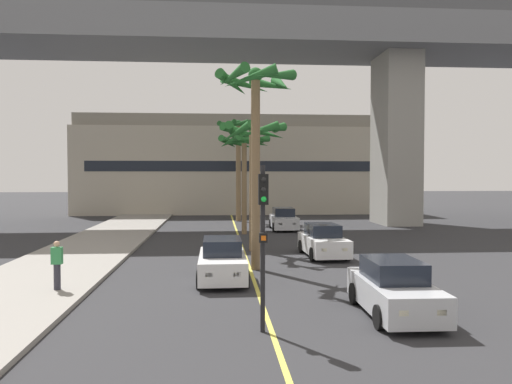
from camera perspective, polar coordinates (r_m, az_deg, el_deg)
name	(u,v)px	position (r m, az deg, el deg)	size (l,w,h in m)	color
sidewalk_left	(43,276)	(20.99, -23.08, -8.82)	(4.80, 80.00, 0.15)	gray
lane_stripe_center	(242,246)	(27.85, -1.61, -6.15)	(0.14, 56.00, 0.01)	#DBCC4C
bridge_overpass	(250,45)	(40.30, -0.65, 16.40)	(73.49, 8.00, 17.56)	slate
pier_building_backdrop	(230,166)	(52.35, -2.97, 3.00)	(30.70, 8.04, 9.81)	#BCB29E
car_queue_front	(394,290)	(14.91, 15.42, -10.63)	(1.90, 4.13, 1.56)	#B7BABF
car_queue_second	(284,220)	(35.83, 3.16, -3.16)	(1.88, 4.12, 1.56)	#B7BABF
car_queue_third	(323,241)	(24.53, 7.64, -5.59)	(1.94, 4.15, 1.56)	white
car_queue_fourth	(222,261)	(18.95, -3.86, -7.85)	(1.84, 4.10, 1.56)	white
traffic_light_median_near	(263,225)	(12.48, 0.80, -3.75)	(0.24, 0.37, 4.20)	black
palm_tree_near_median	(253,145)	(25.86, -0.35, 5.32)	(3.52, 3.51, 6.71)	brown
palm_tree_mid_median	(244,150)	(33.13, -1.35, 4.80)	(3.54, 3.55, 6.61)	brown
palm_tree_far_median	(239,140)	(42.37, -1.99, 5.93)	(3.66, 3.66, 8.52)	brown
palm_tree_farthest_median	(256,105)	(20.98, -0.05, 9.84)	(3.41, 3.43, 8.36)	brown
pedestrian_mid_block	(57,264)	(17.99, -21.67, -7.63)	(0.34, 0.22, 1.62)	#2D2D38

